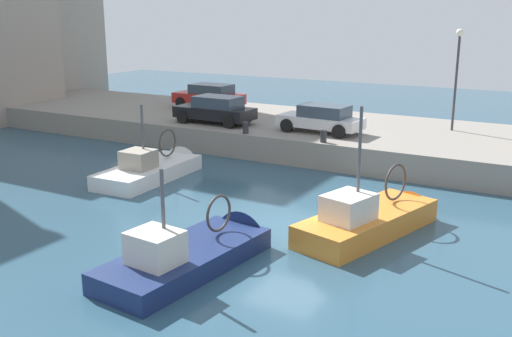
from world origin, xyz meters
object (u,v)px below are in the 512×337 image
at_px(fishing_boat_navy, 196,260).
at_px(mooring_bollard_mid, 246,128).
at_px(parked_car_red, 209,96).
at_px(mooring_bollard_south, 323,136).
at_px(fishing_boat_orange, 373,228).
at_px(parked_car_white, 322,118).
at_px(quay_streetlamp, 457,63).
at_px(fishing_boat_white, 155,174).
at_px(parked_car_black, 216,109).

height_order(fishing_boat_navy, mooring_bollard_mid, fishing_boat_navy).
height_order(parked_car_red, mooring_bollard_south, parked_car_red).
bearing_deg(fishing_boat_orange, parked_car_red, 50.06).
relative_size(parked_car_white, quay_streetlamp, 0.85).
bearing_deg(mooring_bollard_south, mooring_bollard_mid, 90.00).
distance_m(fishing_boat_white, parked_car_white, 8.41).
bearing_deg(quay_streetlamp, parked_car_black, 110.40).
xyz_separation_m(fishing_boat_orange, mooring_bollard_south, (6.45, 4.55, 1.36)).
distance_m(fishing_boat_navy, fishing_boat_white, 9.40).
distance_m(parked_car_black, parked_car_white, 5.76).
bearing_deg(fishing_boat_white, mooring_bollard_mid, -18.96).
xyz_separation_m(fishing_boat_orange, quay_streetlamp, (12.10, 0.20, 4.34)).
bearing_deg(fishing_boat_white, parked_car_red, 22.02).
height_order(fishing_boat_orange, parked_car_black, fishing_boat_orange).
bearing_deg(parked_car_red, fishing_boat_white, -157.98).
xyz_separation_m(fishing_boat_orange, mooring_bollard_mid, (6.45, 8.55, 1.36)).
bearing_deg(fishing_boat_navy, parked_car_black, 31.32).
bearing_deg(fishing_boat_white, parked_car_white, -34.62).
height_order(fishing_boat_white, parked_car_white, fishing_boat_white).
height_order(fishing_boat_white, mooring_bollard_south, fishing_boat_white).
bearing_deg(parked_car_white, fishing_boat_orange, -146.83).
distance_m(fishing_boat_navy, fishing_boat_orange, 5.96).
relative_size(fishing_boat_white, mooring_bollard_south, 10.77).
distance_m(parked_car_black, mooring_bollard_mid, 3.15).
xyz_separation_m(fishing_boat_white, parked_car_white, (6.77, -4.67, 1.79)).
height_order(parked_car_white, mooring_bollard_mid, parked_car_white).
distance_m(fishing_boat_navy, quay_streetlamp, 17.81).
bearing_deg(mooring_bollard_mid, parked_car_black, 60.43).
relative_size(fishing_boat_navy, quay_streetlamp, 1.29).
bearing_deg(fishing_boat_orange, fishing_boat_white, 80.68).
relative_size(fishing_boat_navy, fishing_boat_orange, 0.97).
bearing_deg(mooring_bollard_south, parked_car_white, 25.95).
bearing_deg(parked_car_black, fishing_boat_orange, -125.34).
xyz_separation_m(parked_car_red, mooring_bollard_mid, (-5.59, -5.83, -0.46)).
bearing_deg(quay_streetlamp, fishing_boat_orange, -179.03).
bearing_deg(mooring_bollard_mid, mooring_bollard_south, -90.00).
bearing_deg(parked_car_white, quay_streetlamp, -55.45).
xyz_separation_m(parked_car_black, parked_car_white, (0.45, -5.74, -0.04)).
bearing_deg(fishing_boat_navy, parked_car_white, 8.89).
bearing_deg(mooring_bollard_mid, parked_car_red, 46.20).
bearing_deg(parked_car_red, parked_car_black, -142.41).
relative_size(parked_car_black, mooring_bollard_south, 7.60).
bearing_deg(parked_car_red, mooring_bollard_mid, -133.80).
bearing_deg(parked_car_black, parked_car_white, -85.48).
relative_size(fishing_boat_navy, parked_car_white, 1.51).
relative_size(fishing_boat_navy, parked_car_red, 1.45).
xyz_separation_m(fishing_boat_navy, mooring_bollard_mid, (11.32, 5.11, 1.38)).
relative_size(fishing_boat_orange, parked_car_white, 1.56).
distance_m(parked_car_white, quay_streetlamp, 6.94).
distance_m(fishing_boat_orange, mooring_bollard_south, 8.00).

